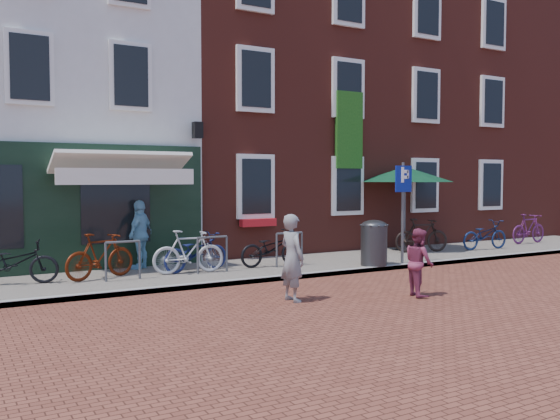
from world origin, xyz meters
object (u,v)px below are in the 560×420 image
parking_sign (403,195)px  bicycle_3 (189,252)px  boy (419,262)px  bicycle_5 (421,235)px  woman (292,258)px  cafe_person (140,234)px  bicycle_7 (529,229)px  bicycle_1 (100,256)px  bicycle_2 (196,252)px  bicycle_4 (272,248)px  bicycle_6 (485,235)px  litter_bin (374,240)px  bicycle_0 (14,263)px  parasol (405,171)px

parking_sign → bicycle_3: size_ratio=1.55×
boy → bicycle_5: bearing=-27.1°
woman → boy: 2.44m
bicycle_3 → cafe_person: bearing=36.2°
cafe_person → bicycle_7: cafe_person is taller
boy → bicycle_1: boy is taller
cafe_person → bicycle_2: bearing=89.1°
bicycle_1 → bicycle_7: 13.68m
bicycle_4 → bicycle_6: 7.13m
bicycle_6 → bicycle_2: bearing=91.7°
litter_bin → boy: bearing=-114.0°
woman → bicycle_6: bearing=-75.4°
boy → bicycle_0: boy is taller
parking_sign → litter_bin: bearing=176.0°
boy → bicycle_2: boy is taller
litter_bin → bicycle_7: 7.58m
bicycle_2 → litter_bin: bearing=-119.0°
bicycle_6 → bicycle_3: bearing=93.1°
bicycle_6 → cafe_person: bearing=86.1°
bicycle_1 → bicycle_4: bicycle_1 is taller
cafe_person → bicycle_4: cafe_person is taller
cafe_person → parking_sign: bearing=113.4°
woman → bicycle_5: 7.39m
litter_bin → cafe_person: (-5.07, 2.30, 0.19)m
bicycle_0 → bicycle_5: (10.67, -0.12, 0.05)m
litter_bin → bicycle_6: litter_bin is taller
woman → bicycle_1: woman is taller
bicycle_1 → woman: bearing=-163.3°
parking_sign → bicycle_6: parking_sign is taller
parking_sign → boy: parking_sign is taller
boy → cafe_person: (-3.73, 5.29, 0.27)m
litter_bin → woman: (-3.64, -2.22, 0.08)m
bicycle_0 → bicycle_1: 1.65m
bicycle_2 → bicycle_6: bearing=-103.8°
bicycle_1 → bicycle_4: 4.00m
litter_bin → bicycle_5: size_ratio=0.73×
litter_bin → bicycle_0: size_ratio=0.71×
bicycle_0 → bicycle_4: 5.64m
parasol → bicycle_4: (-5.04, -0.98, -1.88)m
bicycle_6 → bicycle_7: (2.55, 0.44, 0.05)m
boy → bicycle_5: boy is taller
parasol → bicycle_0: bearing=-176.8°
woman → bicycle_3: woman is taller
parking_sign → bicycle_1: size_ratio=1.55×
parasol → bicycle_6: 3.04m
woman → bicycle_6: woman is taller
parking_sign → bicycle_2: parking_sign is taller
boy → bicycle_2: size_ratio=0.77×
bicycle_4 → bicycle_6: same height
parking_sign → bicycle_4: size_ratio=1.51×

